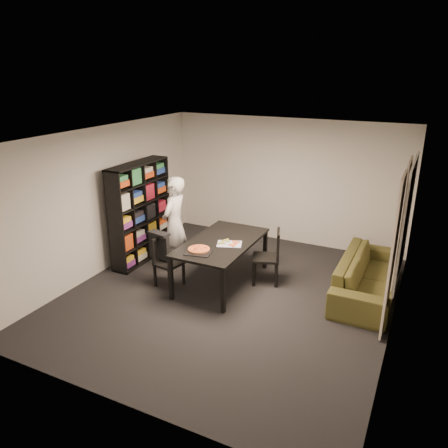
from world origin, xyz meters
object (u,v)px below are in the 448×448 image
at_px(bookshelf, 140,212).
at_px(chair_right, 271,253).
at_px(chair_left, 165,258).
at_px(person, 174,224).
at_px(dining_table, 221,245).
at_px(baking_tray, 198,252).
at_px(pepperoni_pizza, 199,249).
at_px(sofa, 368,276).

relative_size(bookshelf, chair_right, 1.99).
distance_m(bookshelf, chair_right, 2.63).
bearing_deg(chair_left, person, 26.52).
xyz_separation_m(dining_table, chair_right, (0.76, 0.39, -0.16)).
bearing_deg(chair_left, dining_table, -50.66).
relative_size(dining_table, chair_left, 2.15).
relative_size(chair_left, chair_right, 0.91).
bearing_deg(baking_tray, bookshelf, 154.09).
relative_size(chair_left, baking_tray, 2.16).
bearing_deg(chair_left, baking_tray, -89.87).
relative_size(chair_right, baking_tray, 2.39).
distance_m(person, pepperoni_pizza, 1.11).
relative_size(dining_table, chair_right, 1.95).
distance_m(person, baking_tray, 1.18).
height_order(bookshelf, baking_tray, bookshelf).
bearing_deg(pepperoni_pizza, dining_table, 74.61).
bearing_deg(dining_table, chair_right, 27.34).
distance_m(dining_table, chair_right, 0.87).
xyz_separation_m(person, pepperoni_pizza, (0.88, -0.67, -0.07)).
bearing_deg(sofa, pepperoni_pizza, 116.12).
bearing_deg(pepperoni_pizza, sofa, 26.12).
distance_m(baking_tray, sofa, 2.81).
distance_m(chair_left, baking_tray, 0.79).
relative_size(bookshelf, sofa, 0.86).
bearing_deg(chair_right, sofa, 81.36).
bearing_deg(baking_tray, dining_table, 79.42).
distance_m(chair_left, sofa, 3.39).
relative_size(bookshelf, chair_left, 2.20).
distance_m(pepperoni_pizza, sofa, 2.81).
xyz_separation_m(bookshelf, chair_right, (2.59, 0.15, -0.41)).
xyz_separation_m(bookshelf, dining_table, (1.83, -0.24, -0.24)).
bearing_deg(pepperoni_pizza, bookshelf, 155.71).
bearing_deg(dining_table, sofa, 16.55).
relative_size(person, pepperoni_pizza, 4.99).
height_order(chair_right, sofa, chair_right).
height_order(dining_table, chair_right, chair_right).
distance_m(bookshelf, baking_tray, 1.92).
height_order(chair_right, person, person).
relative_size(person, sofa, 0.79).
xyz_separation_m(chair_left, chair_right, (1.59, 0.87, 0.05)).
xyz_separation_m(chair_right, pepperoni_pizza, (-0.90, -0.91, 0.26)).
bearing_deg(bookshelf, pepperoni_pizza, -24.29).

